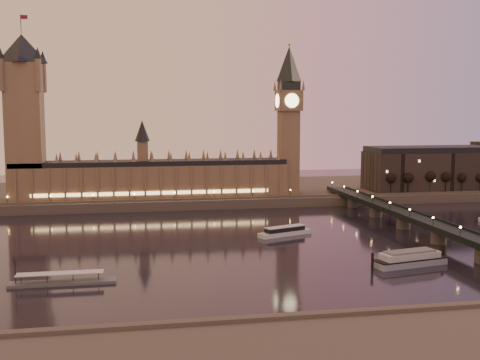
# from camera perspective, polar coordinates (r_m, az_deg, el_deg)

# --- Properties ---
(ground) EXTENTS (700.00, 700.00, 0.00)m
(ground) POSITION_cam_1_polar(r_m,az_deg,el_deg) (294.74, 0.45, -5.95)
(ground) COLOR black
(ground) RESTS_ON ground
(far_embankment) EXTENTS (560.00, 130.00, 6.00)m
(far_embankment) POSITION_cam_1_polar(r_m,az_deg,el_deg) (459.51, 0.25, -1.07)
(far_embankment) COLOR #423D35
(far_embankment) RESTS_ON ground
(palace_of_westminster) EXTENTS (180.00, 26.62, 52.00)m
(palace_of_westminster) POSITION_cam_1_polar(r_m,az_deg,el_deg) (406.05, -8.35, 0.52)
(palace_of_westminster) COLOR brown
(palace_of_westminster) RESTS_ON ground
(victoria_tower) EXTENTS (31.68, 31.68, 118.00)m
(victoria_tower) POSITION_cam_1_polar(r_m,az_deg,el_deg) (408.97, -19.78, 6.43)
(victoria_tower) COLOR brown
(victoria_tower) RESTS_ON ground
(big_ben) EXTENTS (17.68, 17.68, 104.00)m
(big_ben) POSITION_cam_1_polar(r_m,az_deg,el_deg) (417.89, 4.64, 6.54)
(big_ben) COLOR brown
(big_ben) RESTS_ON ground
(westminster_bridge) EXTENTS (13.20, 260.00, 15.30)m
(westminster_bridge) POSITION_cam_1_polar(r_m,az_deg,el_deg) (323.32, 16.66, -4.12)
(westminster_bridge) COLOR black
(westminster_bridge) RESTS_ON ground
(city_block) EXTENTS (155.00, 45.00, 34.00)m
(city_block) POSITION_cam_1_polar(r_m,az_deg,el_deg) (484.61, 20.59, 1.20)
(city_block) COLOR black
(city_block) RESTS_ON ground
(bare_tree_0) EXTENTS (6.55, 6.55, 13.32)m
(bare_tree_0) POSITION_cam_1_polar(r_m,az_deg,el_deg) (433.35, 14.11, 0.00)
(bare_tree_0) COLOR black
(bare_tree_0) RESTS_ON ground
(bare_tree_1) EXTENTS (6.55, 6.55, 13.32)m
(bare_tree_1) POSITION_cam_1_polar(r_m,az_deg,el_deg) (439.28, 15.76, 0.04)
(bare_tree_1) COLOR black
(bare_tree_1) RESTS_ON ground
(bare_tree_2) EXTENTS (6.55, 6.55, 13.32)m
(bare_tree_2) POSITION_cam_1_polar(r_m,az_deg,el_deg) (445.56, 17.36, 0.07)
(bare_tree_2) COLOR black
(bare_tree_2) RESTS_ON ground
(bare_tree_3) EXTENTS (6.55, 6.55, 13.32)m
(bare_tree_3) POSITION_cam_1_polar(r_m,az_deg,el_deg) (452.18, 18.92, 0.11)
(bare_tree_3) COLOR black
(bare_tree_3) RESTS_ON ground
(bare_tree_4) EXTENTS (6.55, 6.55, 13.32)m
(bare_tree_4) POSITION_cam_1_polar(r_m,az_deg,el_deg) (459.13, 20.43, 0.14)
(bare_tree_4) COLOR black
(bare_tree_4) RESTS_ON ground
(cruise_boat_a) EXTENTS (30.12, 16.81, 4.77)m
(cruise_boat_a) POSITION_cam_1_polar(r_m,az_deg,el_deg) (312.05, 4.28, -4.88)
(cruise_boat_a) COLOR silver
(cruise_boat_a) RESTS_ON ground
(moored_barge) EXTENTS (36.23, 15.42, 6.78)m
(moored_barge) POSITION_cam_1_polar(r_m,az_deg,el_deg) (261.00, 15.79, -7.20)
(moored_barge) COLOR #8594A9
(moored_barge) RESTS_ON ground
(pontoon_pier) EXTENTS (38.79, 6.46, 10.34)m
(pontoon_pier) POSITION_cam_1_polar(r_m,az_deg,el_deg) (235.00, -16.50, -9.18)
(pontoon_pier) COLOR #595B5E
(pontoon_pier) RESTS_ON ground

